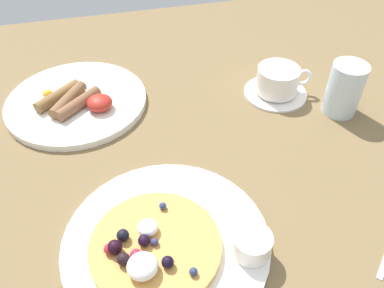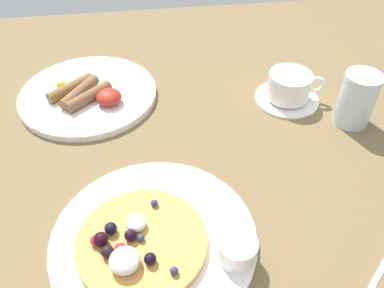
{
  "view_description": "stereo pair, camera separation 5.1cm",
  "coord_description": "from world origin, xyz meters",
  "views": [
    {
      "loc": [
        -0.08,
        -0.48,
        0.48
      ],
      "look_at": [
        0.03,
        -0.03,
        0.04
      ],
      "focal_mm": 36.96,
      "sensor_mm": 36.0,
      "label": 1
    },
    {
      "loc": [
        -0.03,
        -0.49,
        0.48
      ],
      "look_at": [
        0.03,
        -0.03,
        0.04
      ],
      "focal_mm": 36.96,
      "sensor_mm": 36.0,
      "label": 2
    }
  ],
  "objects": [
    {
      "name": "fried_breakfast",
      "position": [
        -0.15,
        0.17,
        0.02
      ],
      "size": [
        0.16,
        0.12,
        0.03
      ],
      "color": "brown",
      "rests_on": "breakfast_plate"
    },
    {
      "name": "syrup_ramekin",
      "position": [
        0.06,
        -0.22,
        0.03
      ],
      "size": [
        0.05,
        0.05,
        0.03
      ],
      "color": "white",
      "rests_on": "pancake_plate"
    },
    {
      "name": "coffee_saucer",
      "position": [
        0.25,
        0.12,
        0.0
      ],
      "size": [
        0.13,
        0.13,
        0.01
      ],
      "primitive_type": "cylinder",
      "color": "white",
      "rests_on": "ground_plane"
    },
    {
      "name": "ground_plane",
      "position": [
        0.0,
        0.0,
        -0.01
      ],
      "size": [
        2.05,
        1.17,
        0.03
      ],
      "primitive_type": "cube",
      "color": "brown"
    },
    {
      "name": "pancake_with_berries",
      "position": [
        -0.06,
        -0.19,
        0.02
      ],
      "size": [
        0.18,
        0.18,
        0.04
      ],
      "color": "gold",
      "rests_on": "pancake_plate"
    },
    {
      "name": "breakfast_plate",
      "position": [
        -0.15,
        0.19,
        0.01
      ],
      "size": [
        0.28,
        0.28,
        0.01
      ],
      "primitive_type": "cylinder",
      "color": "white",
      "rests_on": "ground_plane"
    },
    {
      "name": "coffee_cup",
      "position": [
        0.25,
        0.12,
        0.04
      ],
      "size": [
        0.11,
        0.08,
        0.05
      ],
      "color": "white",
      "rests_on": "coffee_saucer"
    },
    {
      "name": "water_glass",
      "position": [
        0.34,
        0.04,
        0.05
      ],
      "size": [
        0.07,
        0.07,
        0.1
      ],
      "primitive_type": "cylinder",
      "color": "silver",
      "rests_on": "ground_plane"
    },
    {
      "name": "pancake_plate",
      "position": [
        -0.04,
        -0.17,
        0.01
      ],
      "size": [
        0.29,
        0.29,
        0.01
      ],
      "primitive_type": "cylinder",
      "color": "white",
      "rests_on": "ground_plane"
    }
  ]
}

